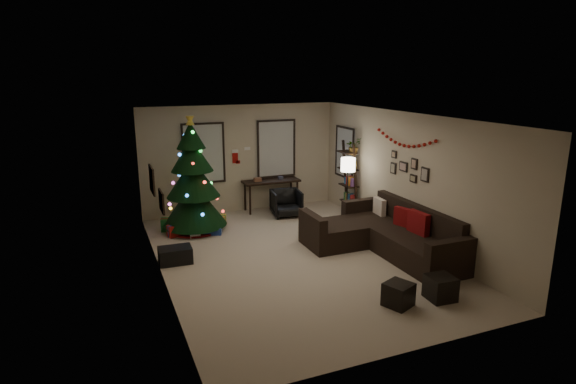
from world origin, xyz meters
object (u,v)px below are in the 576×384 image
object	(u,v)px
christmas_tree	(193,183)
desk_chair	(286,203)
sofa	(385,236)
desk	(271,184)
bookshelf	(349,180)

from	to	relation	value
christmas_tree	desk_chair	distance (m)	2.45
sofa	desk	bearing A→B (deg)	107.04
sofa	bookshelf	distance (m)	2.46
sofa	bookshelf	world-z (taller)	bookshelf
christmas_tree	desk	bearing A→B (deg)	21.97
desk_chair	bookshelf	world-z (taller)	bookshelf
christmas_tree	bookshelf	distance (m)	3.78
christmas_tree	bookshelf	size ratio (longest dim) A/B	1.42
sofa	bookshelf	bearing A→B (deg)	78.03
sofa	desk	world-z (taller)	sofa
desk	desk_chair	bearing A→B (deg)	-76.77
desk	desk_chair	size ratio (longest dim) A/B	2.20
desk_chair	bookshelf	distance (m)	1.65
desk	bookshelf	world-z (taller)	bookshelf
christmas_tree	desk_chair	world-z (taller)	christmas_tree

